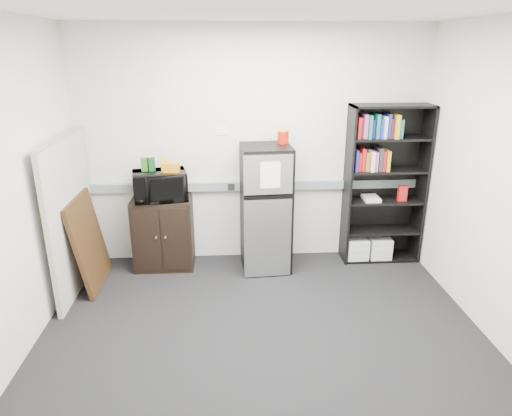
# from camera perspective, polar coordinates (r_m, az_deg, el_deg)

# --- Properties ---
(floor) EXTENTS (4.00, 4.00, 0.00)m
(floor) POSITION_cam_1_polar(r_m,az_deg,el_deg) (4.21, 0.90, -16.06)
(floor) COLOR black
(floor) RESTS_ON ground
(wall_back) EXTENTS (4.00, 0.02, 2.70)m
(wall_back) POSITION_cam_1_polar(r_m,az_deg,el_deg) (5.28, -0.48, 7.55)
(wall_back) COLOR silver
(wall_back) RESTS_ON floor
(wall_right) EXTENTS (0.02, 3.50, 2.70)m
(wall_right) POSITION_cam_1_polar(r_m,az_deg,el_deg) (4.24, 29.07, 2.02)
(wall_right) COLOR silver
(wall_right) RESTS_ON floor
(wall_left) EXTENTS (0.02, 3.50, 2.70)m
(wall_left) POSITION_cam_1_polar(r_m,az_deg,el_deg) (3.98, -29.09, 0.97)
(wall_left) COLOR silver
(wall_left) RESTS_ON floor
(ceiling) EXTENTS (4.00, 3.50, 0.02)m
(ceiling) POSITION_cam_1_polar(r_m,az_deg,el_deg) (3.43, 1.16, 23.75)
(ceiling) COLOR white
(ceiling) RESTS_ON wall_back
(electrical_raceway) EXTENTS (3.92, 0.05, 0.10)m
(electrical_raceway) POSITION_cam_1_polar(r_m,az_deg,el_deg) (5.36, -0.45, 2.77)
(electrical_raceway) COLOR gray
(electrical_raceway) RESTS_ON wall_back
(wall_note) EXTENTS (0.14, 0.00, 0.10)m
(wall_note) POSITION_cam_1_polar(r_m,az_deg,el_deg) (5.23, -4.37, 9.61)
(wall_note) COLOR white
(wall_note) RESTS_ON wall_back
(bookshelf) EXTENTS (0.90, 0.34, 1.85)m
(bookshelf) POSITION_cam_1_polar(r_m,az_deg,el_deg) (5.49, 15.58, 3.21)
(bookshelf) COLOR black
(bookshelf) RESTS_ON floor
(cubicle_partition) EXTENTS (0.06, 1.30, 1.62)m
(cubicle_partition) POSITION_cam_1_polar(r_m,az_deg,el_deg) (5.05, -22.11, -0.87)
(cubicle_partition) COLOR #A29B90
(cubicle_partition) RESTS_ON floor
(cabinet) EXTENTS (0.67, 0.45, 0.83)m
(cabinet) POSITION_cam_1_polar(r_m,az_deg,el_deg) (5.37, -11.47, -3.10)
(cabinet) COLOR black
(cabinet) RESTS_ON floor
(microwave) EXTENTS (0.64, 0.50, 0.32)m
(microwave) POSITION_cam_1_polar(r_m,az_deg,el_deg) (5.16, -11.92, 2.75)
(microwave) COLOR black
(microwave) RESTS_ON cabinet
(snack_box_a) EXTENTS (0.07, 0.05, 0.15)m
(snack_box_a) POSITION_cam_1_polar(r_m,az_deg,el_deg) (5.16, -13.74, 5.31)
(snack_box_a) COLOR #285E1A
(snack_box_a) RESTS_ON microwave
(snack_box_b) EXTENTS (0.08, 0.07, 0.15)m
(snack_box_b) POSITION_cam_1_polar(r_m,az_deg,el_deg) (5.15, -12.92, 5.34)
(snack_box_b) COLOR #0D3915
(snack_box_b) RESTS_ON microwave
(snack_box_c) EXTENTS (0.08, 0.06, 0.14)m
(snack_box_c) POSITION_cam_1_polar(r_m,az_deg,el_deg) (5.13, -11.36, 5.34)
(snack_box_c) COLOR #C69612
(snack_box_c) RESTS_ON microwave
(snack_bag) EXTENTS (0.19, 0.13, 0.10)m
(snack_bag) POSITION_cam_1_polar(r_m,az_deg,el_deg) (5.07, -10.61, 5.01)
(snack_bag) COLOR orange
(snack_bag) RESTS_ON microwave
(refrigerator) EXTENTS (0.57, 0.60, 1.44)m
(refrigerator) POSITION_cam_1_polar(r_m,az_deg,el_deg) (5.15, 1.24, -0.10)
(refrigerator) COLOR black
(refrigerator) RESTS_ON floor
(coffee_can) EXTENTS (0.13, 0.13, 0.17)m
(coffee_can) POSITION_cam_1_polar(r_m,az_deg,el_deg) (5.08, 3.41, 9.04)
(coffee_can) COLOR #AD1507
(coffee_can) RESTS_ON refrigerator
(framed_poster) EXTENTS (0.21, 0.77, 0.98)m
(framed_poster) POSITION_cam_1_polar(r_m,az_deg,el_deg) (5.15, -20.14, -4.00)
(framed_poster) COLOR black
(framed_poster) RESTS_ON floor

